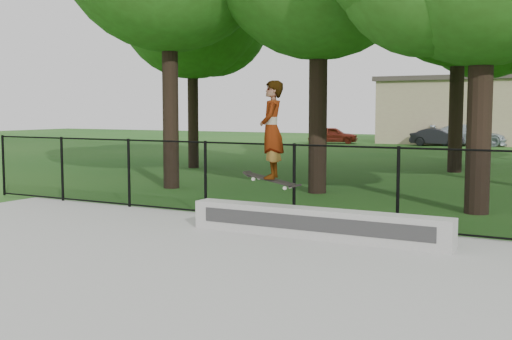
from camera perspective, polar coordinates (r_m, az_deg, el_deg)
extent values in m
plane|color=#184C15|center=(7.51, -16.71, -11.80)|extent=(100.00, 100.00, 0.00)
cube|color=#A5A6A0|center=(7.50, -16.71, -11.58)|extent=(14.00, 12.00, 0.06)
cube|color=#B1B1AC|center=(10.74, 5.31, -4.74)|extent=(4.53, 0.40, 0.49)
imported|color=maroon|center=(41.99, 6.86, 3.11)|extent=(3.40, 2.10, 1.09)
imported|color=black|center=(40.33, 15.80, 2.83)|extent=(3.04, 1.55, 1.06)
imported|color=#A5B2BB|center=(40.99, 18.45, 2.97)|extent=(4.33, 2.29, 1.31)
cube|color=black|center=(10.90, 1.40, -0.86)|extent=(0.83, 0.23, 0.18)
imported|color=#BBE1F6|center=(10.84, 1.41, 3.60)|extent=(0.59, 0.71, 1.66)
cylinder|color=black|center=(17.14, -21.54, 0.40)|extent=(0.06, 0.06, 1.50)
cylinder|color=black|center=(15.66, -16.85, 0.10)|extent=(0.06, 0.06, 1.50)
cylinder|color=black|center=(14.31, -11.23, -0.25)|extent=(0.06, 0.06, 1.50)
cylinder|color=black|center=(13.12, -4.52, -0.67)|extent=(0.06, 0.06, 1.50)
cylinder|color=black|center=(12.14, 3.41, -1.15)|extent=(0.06, 0.06, 1.50)
cylinder|color=black|center=(11.44, 12.50, -1.67)|extent=(0.06, 0.06, 1.50)
cylinder|color=black|center=(12.08, 3.42, 2.25)|extent=(16.00, 0.04, 0.04)
cylinder|color=black|center=(12.24, 3.39, -4.40)|extent=(16.00, 0.04, 0.04)
cube|color=black|center=(12.14, 3.41, -1.15)|extent=(16.00, 0.01, 1.50)
cylinder|color=black|center=(18.00, -7.62, 6.57)|extent=(0.44, 0.44, 5.15)
cylinder|color=black|center=(16.88, 5.53, 5.99)|extent=(0.44, 0.44, 4.75)
cylinder|color=black|center=(14.20, 19.25, 4.75)|extent=(0.44, 0.44, 4.21)
cylinder|color=black|center=(24.22, -5.62, 5.57)|extent=(0.44, 0.44, 4.56)
sphere|color=#275215|center=(24.53, -5.70, 14.44)|extent=(5.47, 5.47, 5.47)
cylinder|color=black|center=(23.48, 17.38, 5.91)|extent=(0.44, 0.44, 5.01)
cylinder|color=black|center=(27.67, 19.53, 5.39)|extent=(0.44, 0.44, 4.68)
sphere|color=#275215|center=(27.96, 19.78, 13.37)|extent=(5.61, 5.61, 5.61)
cube|color=tan|center=(43.60, 19.35, 4.84)|extent=(12.00, 6.00, 4.00)
cube|color=#3F3833|center=(43.64, 19.44, 7.66)|extent=(12.40, 6.40, 0.30)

